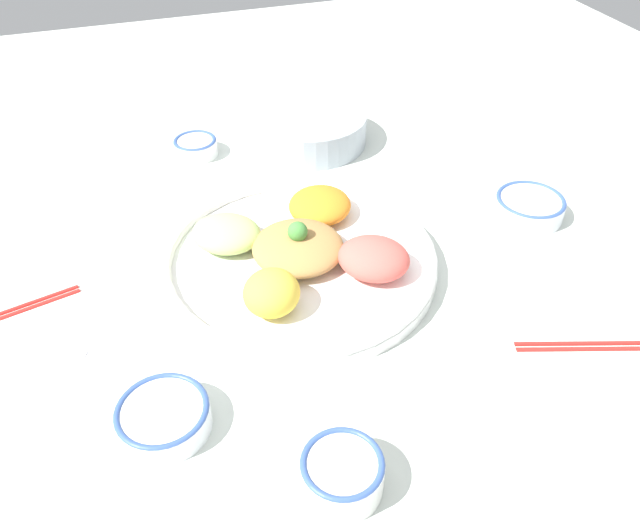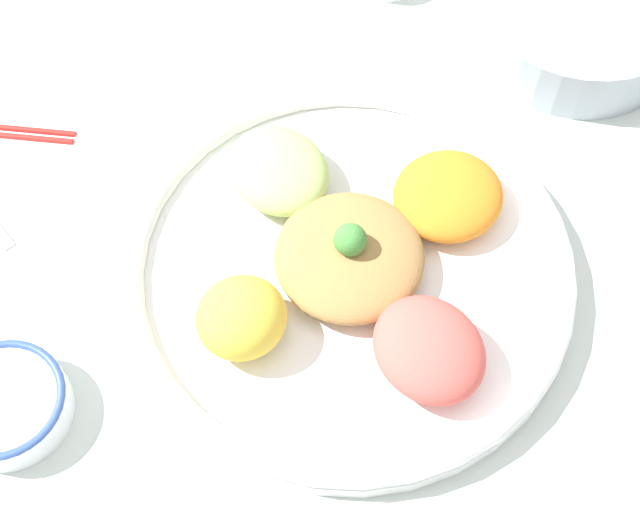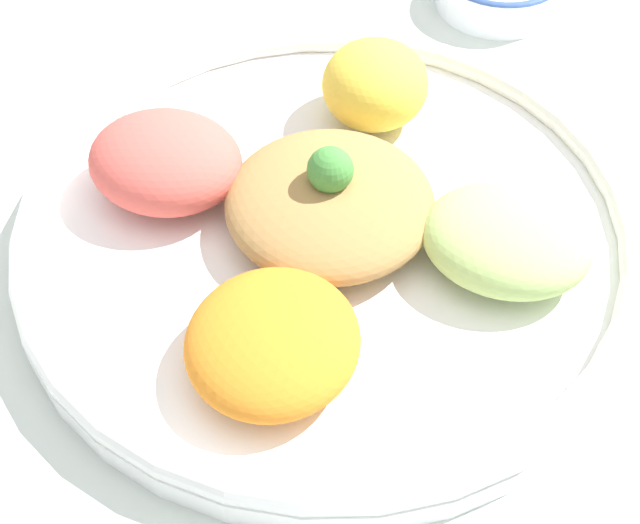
# 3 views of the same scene
# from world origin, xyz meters

# --- Properties ---
(ground_plane) EXTENTS (2.40, 2.40, 0.00)m
(ground_plane) POSITION_xyz_m (0.00, 0.00, 0.00)
(ground_plane) COLOR silver
(salad_platter) EXTENTS (0.42, 0.42, 0.09)m
(salad_platter) POSITION_xyz_m (0.01, -0.01, 0.02)
(salad_platter) COLOR white
(salad_platter) RESTS_ON ground_plane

